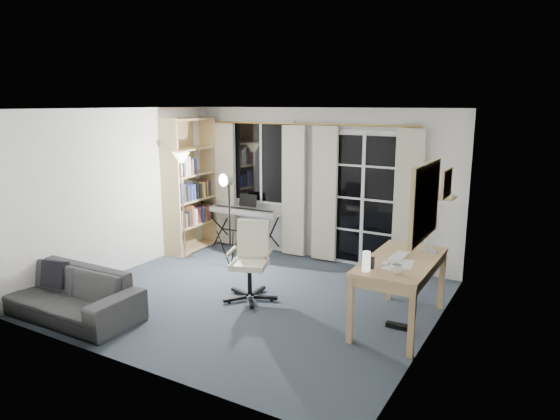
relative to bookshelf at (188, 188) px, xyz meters
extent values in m
cube|color=#313A48|center=(2.13, -1.32, -1.07)|extent=(4.50, 4.00, 0.02)
cube|color=white|center=(1.08, 0.66, 0.44)|extent=(1.20, 0.06, 1.40)
cube|color=black|center=(1.08, 0.63, 0.44)|extent=(1.10, 0.02, 1.30)
cube|color=white|center=(1.08, 0.62, 0.44)|extent=(0.04, 0.03, 1.30)
cube|color=white|center=(2.88, 0.66, -0.04)|extent=(1.32, 0.06, 2.11)
cube|color=black|center=(2.58, 0.63, -0.04)|extent=(0.55, 0.02, 1.95)
cube|color=black|center=(3.18, 0.63, -0.04)|extent=(0.55, 0.02, 1.95)
cube|color=white|center=(2.88, 0.62, -0.04)|extent=(0.05, 0.04, 2.05)
cube|color=white|center=(2.88, 0.62, -0.51)|extent=(1.15, 0.03, 0.03)
cube|color=white|center=(2.88, 0.62, -0.01)|extent=(1.15, 0.03, 0.03)
cube|color=white|center=(2.88, 0.62, 0.49)|extent=(1.15, 0.03, 0.03)
cylinder|color=gold|center=(1.98, 0.58, 1.09)|extent=(3.50, 0.03, 0.03)
cube|color=beige|center=(0.38, 0.56, 0.02)|extent=(0.40, 0.07, 2.10)
cube|color=beige|center=(1.73, 0.56, 0.02)|extent=(0.40, 0.07, 2.10)
cube|color=beige|center=(2.28, 0.56, 0.02)|extent=(0.40, 0.07, 2.10)
cube|color=beige|center=(3.58, 0.56, 0.02)|extent=(0.40, 0.07, 2.10)
cube|color=#A78358|center=(0.06, -0.48, 0.06)|extent=(0.36, 0.05, 2.24)
cube|color=#A78358|center=(0.02, 0.52, 0.06)|extent=(0.36, 0.05, 2.24)
cube|color=#A78358|center=(-0.12, 0.01, 0.06)|extent=(0.08, 1.01, 2.24)
cube|color=#A78358|center=(0.04, 0.02, -1.03)|extent=(0.40, 1.02, 0.03)
cube|color=#A78358|center=(0.04, 0.02, -0.61)|extent=(0.40, 1.02, 0.03)
cube|color=#A78358|center=(0.04, 0.02, -0.19)|extent=(0.40, 1.02, 0.03)
cube|color=#A78358|center=(0.04, 0.02, 0.24)|extent=(0.40, 1.02, 0.03)
cube|color=#A78358|center=(0.04, 0.02, 0.66)|extent=(0.40, 1.02, 0.03)
cube|color=#A78358|center=(0.04, 0.02, 1.14)|extent=(0.40, 1.02, 0.03)
cube|color=white|center=(0.08, -0.39, -0.46)|extent=(0.25, 0.08, 0.29)
cube|color=#8F5C3B|center=(0.07, -0.28, -0.49)|extent=(0.25, 0.06, 0.23)
cube|color=#303030|center=(0.07, -0.19, -0.47)|extent=(0.25, 0.05, 0.26)
cube|color=#8F5C3B|center=(0.07, -0.10, -0.43)|extent=(0.25, 0.05, 0.33)
cube|color=white|center=(0.06, -0.02, -0.47)|extent=(0.25, 0.07, 0.26)
cube|color=brown|center=(0.06, 0.08, -0.47)|extent=(0.25, 0.05, 0.27)
cube|color=#313F93|center=(0.05, 0.17, -0.46)|extent=(0.25, 0.06, 0.27)
cube|color=#8F5C3B|center=(0.05, 0.27, -0.47)|extent=(0.25, 0.05, 0.26)
cube|color=brown|center=(0.05, 0.35, -0.47)|extent=(0.25, 0.07, 0.27)
cube|color=#303030|center=(0.04, 0.45, -0.45)|extent=(0.25, 0.04, 0.29)
cube|color=#313F93|center=(0.08, -0.39, -0.02)|extent=(0.25, 0.05, 0.31)
cube|color=#303030|center=(0.08, -0.31, -0.03)|extent=(0.25, 0.08, 0.30)
cube|color=#303030|center=(0.07, -0.20, -0.05)|extent=(0.25, 0.05, 0.26)
cube|color=#313F93|center=(0.07, -0.11, -0.05)|extent=(0.25, 0.05, 0.24)
cube|color=#313F93|center=(0.06, -0.04, -0.04)|extent=(0.25, 0.05, 0.26)
cube|color=#303030|center=(0.06, 0.05, -0.02)|extent=(0.25, 0.05, 0.31)
cube|color=#303030|center=(0.06, 0.13, -0.05)|extent=(0.25, 0.06, 0.24)
cube|color=#ECC058|center=(0.05, 0.23, -0.04)|extent=(0.25, 0.06, 0.26)
cube|color=#8F5C3B|center=(0.05, 0.32, -0.04)|extent=(0.25, 0.04, 0.27)
cube|color=#303030|center=(0.04, 0.39, -0.04)|extent=(0.25, 0.04, 0.26)
cube|color=brown|center=(0.08, -0.39, 0.41)|extent=(0.25, 0.05, 0.32)
cube|color=#303030|center=(0.08, -0.31, 0.37)|extent=(0.25, 0.04, 0.24)
cube|color=white|center=(0.07, -0.23, 0.42)|extent=(0.25, 0.05, 0.34)
cube|color=white|center=(0.07, -0.15, 0.40)|extent=(0.25, 0.05, 0.31)
cube|color=#8F5C3B|center=(0.06, -0.07, 0.37)|extent=(0.25, 0.05, 0.25)
cube|color=#313F93|center=(0.06, 0.01, 0.38)|extent=(0.25, 0.06, 0.26)
cylinder|color=#B2B2B7|center=(0.25, -0.42, -1.05)|extent=(0.25, 0.25, 0.03)
cylinder|color=#B2B2B7|center=(0.25, -0.42, -0.25)|extent=(0.03, 0.03, 1.59)
cone|color=#FFE5B2|center=(0.25, -0.42, 0.57)|extent=(0.27, 0.27, 0.16)
cylinder|color=black|center=(0.43, 0.36, -0.73)|extent=(0.04, 0.60, 0.55)
cylinder|color=black|center=(0.43, 0.36, -0.73)|extent=(0.04, 0.60, 0.55)
cylinder|color=black|center=(1.39, 0.39, -0.73)|extent=(0.04, 0.60, 0.55)
cylinder|color=black|center=(1.39, 0.39, -0.73)|extent=(0.04, 0.60, 0.55)
cylinder|color=black|center=(0.91, 0.38, -0.73)|extent=(0.96, 0.05, 0.02)
cube|color=silver|center=(0.91, 0.38, -0.36)|extent=(1.26, 0.35, 0.09)
cube|color=white|center=(0.91, 0.30, -0.33)|extent=(1.16, 0.16, 0.01)
cube|color=black|center=(0.91, 0.34, -0.32)|extent=(1.12, 0.10, 0.01)
cube|color=black|center=(0.90, 0.47, -0.20)|extent=(0.34, 0.08, 0.21)
cylinder|color=black|center=(1.24, -0.43, -0.80)|extent=(0.08, 0.23, 0.59)
cylinder|color=black|center=(1.12, -0.31, -0.80)|extent=(0.17, 0.18, 0.59)
cylinder|color=black|center=(1.07, -0.47, -0.80)|extent=(0.23, 0.08, 0.59)
cylinder|color=black|center=(1.14, -0.40, -0.22)|extent=(0.03, 0.03, 1.02)
cylinder|color=silver|center=(1.13, -0.44, 0.29)|extent=(0.22, 0.16, 0.20)
cylinder|color=white|center=(1.12, -0.50, 0.29)|extent=(0.17, 0.06, 0.17)
cube|color=black|center=(2.34, -1.30, -1.02)|extent=(0.30, 0.14, 0.04)
cylinder|color=black|center=(2.41, -1.28, -1.04)|extent=(0.06, 0.06, 0.05)
cube|color=black|center=(2.14, -1.17, -1.02)|extent=(0.05, 0.30, 0.04)
cylinder|color=black|center=(2.13, -1.09, -1.04)|extent=(0.06, 0.06, 0.05)
cube|color=black|center=(1.94, -1.31, -1.02)|extent=(0.30, 0.13, 0.04)
cylinder|color=black|center=(1.87, -1.29, -1.04)|extent=(0.06, 0.06, 0.05)
cube|color=black|center=(2.02, -1.54, -1.02)|extent=(0.21, 0.28, 0.04)
cylinder|color=black|center=(1.98, -1.61, -1.04)|extent=(0.06, 0.06, 0.05)
cube|color=black|center=(2.27, -1.54, -1.02)|extent=(0.22, 0.27, 0.04)
cylinder|color=black|center=(2.31, -1.60, -1.04)|extent=(0.06, 0.06, 0.05)
cylinder|color=black|center=(2.14, -1.37, -0.80)|extent=(0.07, 0.07, 0.38)
cube|color=#EDEDC7|center=(2.14, -1.37, -0.59)|extent=(0.55, 0.55, 0.08)
cube|color=#EDEDC7|center=(2.07, -1.18, -0.31)|extent=(0.43, 0.25, 0.50)
cube|color=black|center=(2.06, -1.14, -0.29)|extent=(0.41, 0.22, 0.46)
cylinder|color=#A78358|center=(1.90, -1.44, -0.44)|extent=(0.16, 0.37, 0.04)
cylinder|color=#A78358|center=(2.37, -1.27, -0.44)|extent=(0.16, 0.37, 0.04)
cube|color=tan|center=(4.01, -1.15, -0.31)|extent=(0.73, 1.45, 0.04)
cube|color=tan|center=(4.01, -1.15, -0.38)|extent=(0.69, 1.41, 0.10)
cube|color=tan|center=(3.69, -1.83, -0.70)|extent=(0.06, 0.06, 0.73)
cube|color=tan|center=(4.33, -1.83, -0.70)|extent=(0.06, 0.06, 0.73)
cube|color=tan|center=(3.68, -0.47, -0.70)|extent=(0.06, 0.06, 0.73)
cube|color=tan|center=(4.32, -0.46, -0.70)|extent=(0.06, 0.06, 0.73)
cube|color=silver|center=(4.21, -0.70, -0.28)|extent=(0.19, 0.13, 0.02)
cube|color=silver|center=(4.21, -0.70, -0.14)|extent=(0.04, 0.03, 0.23)
cube|color=silver|center=(4.21, -0.70, 0.02)|extent=(0.04, 0.56, 0.35)
cube|color=black|center=(4.19, -0.70, 0.02)|extent=(0.01, 0.52, 0.31)
cube|color=white|center=(3.96, -1.09, -0.28)|extent=(0.15, 0.43, 0.02)
cube|color=white|center=(3.91, -1.40, -0.28)|extent=(0.06, 0.10, 0.02)
cube|color=white|center=(4.06, -1.30, -0.29)|extent=(0.27, 0.34, 0.01)
cube|color=white|center=(4.03, -1.51, -0.29)|extent=(0.23, 0.17, 0.00)
cube|color=black|center=(3.83, -1.61, -0.23)|extent=(0.05, 0.04, 0.12)
cylinder|color=white|center=(3.81, -1.71, -0.18)|extent=(0.08, 0.08, 0.21)
cube|color=black|center=(4.06, -1.25, -1.04)|extent=(0.31, 0.09, 0.05)
imported|color=silver|center=(4.11, -1.65, -0.22)|extent=(0.13, 0.10, 0.13)
cube|color=#A78358|center=(4.35, -1.67, 0.49)|extent=(0.04, 0.94, 0.74)
cube|color=white|center=(4.33, -1.67, 0.49)|extent=(0.01, 0.84, 0.64)
cube|color=#A78358|center=(4.36, -0.77, 0.54)|extent=(0.03, 0.42, 0.32)
cube|color=#4B976E|center=(4.34, -0.77, 0.54)|extent=(0.00, 0.36, 0.26)
cube|color=#A78358|center=(4.29, -0.27, 0.29)|extent=(0.16, 0.30, 0.02)
cone|color=#EDEDC7|center=(4.29, -0.27, 0.38)|extent=(0.12, 0.12, 0.15)
imported|color=#313134|center=(0.53, -2.87, -0.69)|extent=(1.93, 0.58, 0.75)
cube|color=black|center=(0.25, -2.78, -0.62)|extent=(0.35, 0.23, 0.34)
camera|label=1|loc=(5.48, -6.39, 1.40)|focal=32.00mm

